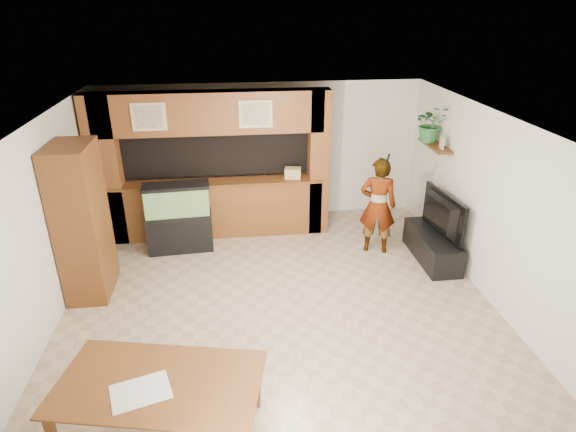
{
  "coord_description": "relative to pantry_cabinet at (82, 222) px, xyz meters",
  "views": [
    {
      "loc": [
        -0.57,
        -5.57,
        3.98
      ],
      "look_at": [
        0.18,
        0.6,
        1.15
      ],
      "focal_mm": 30.0,
      "sensor_mm": 36.0,
      "label": 1
    }
  ],
  "objects": [
    {
      "name": "floor",
      "position": [
        2.7,
        -0.81,
        -1.12
      ],
      "size": [
        6.5,
        6.5,
        0.0
      ],
      "primitive_type": "plane",
      "color": "tan",
      "rests_on": "ground"
    },
    {
      "name": "ceiling",
      "position": [
        2.7,
        -0.81,
        1.48
      ],
      "size": [
        6.5,
        6.5,
        0.0
      ],
      "primitive_type": "plane",
      "color": "white",
      "rests_on": "wall_back"
    },
    {
      "name": "wall_back",
      "position": [
        2.7,
        2.44,
        0.18
      ],
      "size": [
        6.0,
        0.0,
        6.0
      ],
      "primitive_type": "plane",
      "rotation": [
        1.57,
        0.0,
        0.0
      ],
      "color": "beige",
      "rests_on": "floor"
    },
    {
      "name": "wall_left",
      "position": [
        -0.3,
        -0.81,
        0.18
      ],
      "size": [
        0.0,
        6.5,
        6.5
      ],
      "primitive_type": "plane",
      "rotation": [
        1.57,
        0.0,
        1.57
      ],
      "color": "beige",
      "rests_on": "floor"
    },
    {
      "name": "wall_right",
      "position": [
        5.7,
        -0.81,
        0.18
      ],
      "size": [
        0.0,
        6.5,
        6.5
      ],
      "primitive_type": "plane",
      "rotation": [
        1.57,
        0.0,
        -1.57
      ],
      "color": "beige",
      "rests_on": "floor"
    },
    {
      "name": "partition",
      "position": [
        1.75,
        1.82,
        0.2
      ],
      "size": [
        4.2,
        0.99,
        2.6
      ],
      "color": "brown",
      "rests_on": "floor"
    },
    {
      "name": "wall_clock",
      "position": [
        -0.27,
        0.19,
        0.78
      ],
      "size": [
        0.05,
        0.25,
        0.25
      ],
      "color": "black",
      "rests_on": "wall_left"
    },
    {
      "name": "wall_shelf",
      "position": [
        5.55,
        1.14,
        0.58
      ],
      "size": [
        0.25,
        0.9,
        0.04
      ],
      "primitive_type": "cube",
      "color": "brown",
      "rests_on": "wall_right"
    },
    {
      "name": "pantry_cabinet",
      "position": [
        0.0,
        0.0,
        0.0
      ],
      "size": [
        0.56,
        0.91,
        2.23
      ],
      "primitive_type": "cube",
      "color": "brown",
      "rests_on": "floor"
    },
    {
      "name": "trash_can",
      "position": [
        0.11,
        -0.24,
        -0.83
      ],
      "size": [
        0.31,
        0.31,
        0.56
      ],
      "primitive_type": "cylinder",
      "color": "#B2B2B7",
      "rests_on": "floor"
    },
    {
      "name": "aquarium",
      "position": [
        1.19,
        1.14,
        -0.53
      ],
      "size": [
        1.08,
        0.41,
        1.2
      ],
      "rotation": [
        0.0,
        0.0,
        0.07
      ],
      "color": "black",
      "rests_on": "floor"
    },
    {
      "name": "tv_stand",
      "position": [
        5.35,
        0.3,
        -0.89
      ],
      "size": [
        0.51,
        1.38,
        0.46
      ],
      "primitive_type": "cube",
      "color": "black",
      "rests_on": "floor"
    },
    {
      "name": "television",
      "position": [
        5.35,
        0.3,
        -0.31
      ],
      "size": [
        0.28,
        1.22,
        0.7
      ],
      "primitive_type": "imported",
      "rotation": [
        0.0,
        0.0,
        1.67
      ],
      "color": "black",
      "rests_on": "tv_stand"
    },
    {
      "name": "photo_frame",
      "position": [
        5.55,
        0.89,
        0.71
      ],
      "size": [
        0.04,
        0.15,
        0.2
      ],
      "primitive_type": "cube",
      "rotation": [
        0.0,
        0.0,
        -0.1
      ],
      "color": "tan",
      "rests_on": "wall_shelf"
    },
    {
      "name": "potted_plant",
      "position": [
        5.52,
        1.32,
        0.92
      ],
      "size": [
        0.61,
        0.54,
        0.63
      ],
      "primitive_type": "imported",
      "rotation": [
        0.0,
        0.0,
        -0.1
      ],
      "color": "#27632F",
      "rests_on": "wall_shelf"
    },
    {
      "name": "person",
      "position": [
        4.5,
        0.71,
        -0.28
      ],
      "size": [
        0.7,
        0.56,
        1.66
      ],
      "primitive_type": "imported",
      "rotation": [
        0.0,
        0.0,
        2.85
      ],
      "color": "tan",
      "rests_on": "floor"
    },
    {
      "name": "microphone",
      "position": [
        4.55,
        0.55,
        0.59
      ],
      "size": [
        0.03,
        0.1,
        0.15
      ],
      "primitive_type": "cylinder",
      "rotation": [
        0.44,
        0.0,
        0.0
      ],
      "color": "black",
      "rests_on": "person"
    },
    {
      "name": "dining_table",
      "position": [
        1.33,
        -2.82,
        -0.78
      ],
      "size": [
        2.11,
        1.46,
        0.68
      ],
      "primitive_type": "imported",
      "rotation": [
        0.0,
        0.0,
        -0.21
      ],
      "color": "brown",
      "rests_on": "floor"
    },
    {
      "name": "newspaper_a",
      "position": [
        1.19,
        -2.9,
        -0.44
      ],
      "size": [
        0.61,
        0.52,
        0.01
      ],
      "primitive_type": "cube",
      "rotation": [
        0.0,
        0.0,
        0.3
      ],
      "color": "silver",
      "rests_on": "dining_table"
    },
    {
      "name": "counter_box",
      "position": [
        3.2,
        1.64,
        0.02
      ],
      "size": [
        0.31,
        0.24,
        0.19
      ],
      "primitive_type": "cube",
      "rotation": [
        0.0,
        0.0,
        -0.2
      ],
      "color": "tan",
      "rests_on": "partition"
    }
  ]
}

